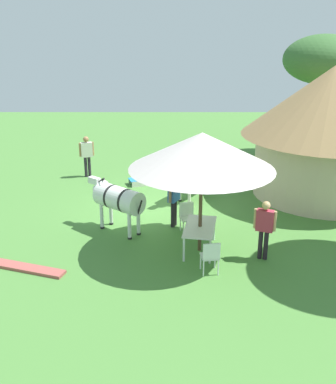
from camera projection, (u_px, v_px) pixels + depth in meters
The scene contains 14 objects.
ground_plane at pixel (154, 208), 15.94m from camera, with size 36.00×36.00×0.00m, color #497E37.
thatched_hut at pixel (329, 126), 16.38m from camera, with size 6.15×6.15×4.66m.
shade_umbrella at pixel (202, 151), 12.04m from camera, with size 3.88×3.88×3.37m.
patio_dining_table at pixel (200, 229), 12.81m from camera, with size 1.66×1.06×0.74m.
patio_chair_near_hut at pixel (187, 215), 14.05m from camera, with size 0.51×0.52×0.90m.
patio_chair_east_end at pixel (210, 255), 11.64m from camera, with size 0.48×0.50×0.90m.
guest_beside_umbrella at pixel (265, 225), 12.23m from camera, with size 0.36×0.56×1.67m.
guest_behind_table at pixel (174, 195), 14.23m from camera, with size 0.55×0.40×1.70m.
standing_watcher at pixel (87, 153), 18.87m from camera, with size 0.36×0.58×1.70m.
striped_lounge_chair at pixel (139, 178), 18.19m from camera, with size 0.76×0.93×0.65m.
zebra_nearest_camera at pixel (118, 199), 13.86m from camera, with size 1.63×1.87×1.60m.
zebra_by_umbrella at pixel (194, 171), 16.58m from camera, with size 2.02×1.59×1.53m.
acacia_tree_left_background at pixel (324, 60), 20.53m from camera, with size 3.62×3.62×5.55m.
brick_patio_kerb at pixel (16, 266), 12.10m from camera, with size 2.80×0.36×0.08m, color #A44F48.
Camera 1 is at (14.76, 0.49, 6.05)m, focal length 43.32 mm.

